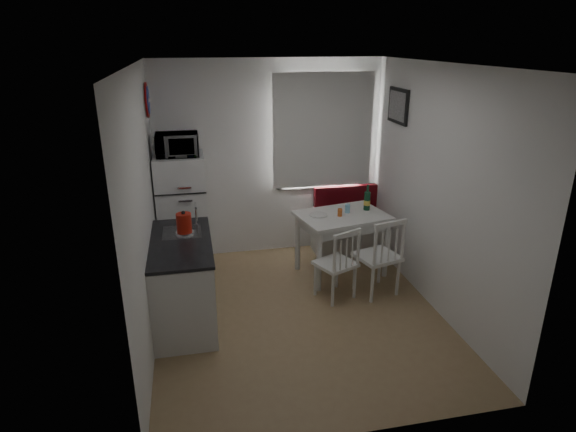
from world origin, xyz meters
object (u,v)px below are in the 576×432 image
object	(u,v)px
kitchen_counter	(183,280)
dining_table	(342,221)
bench	(358,229)
kettle	(184,223)
wine_bottle	(367,197)
chair_left	(338,258)
microwave	(177,145)
fridge	(183,214)
chair_right	(381,250)

from	to	relation	value
kitchen_counter	dining_table	size ratio (longest dim) A/B	1.12
kitchen_counter	bench	bearing A→B (deg)	29.44
kitchen_counter	kettle	size ratio (longest dim) A/B	5.28
dining_table	wine_bottle	size ratio (longest dim) A/B	3.61
chair_left	microwave	world-z (taller)	microwave
dining_table	kettle	distance (m)	1.99
fridge	microwave	size ratio (longest dim) A/B	3.01
dining_table	chair_left	world-z (taller)	chair_left
chair_left	microwave	distance (m)	2.31
dining_table	chair_left	distance (m)	0.72
microwave	dining_table	bearing A→B (deg)	-14.59
bench	microwave	world-z (taller)	microwave
bench	wine_bottle	distance (m)	0.87
chair_left	kettle	bearing A→B (deg)	151.56
dining_table	kettle	world-z (taller)	kettle
kitchen_counter	microwave	xyz separation A→B (m)	(0.02, 1.19, 1.18)
kitchen_counter	chair_left	size ratio (longest dim) A/B	2.49
fridge	wine_bottle	bearing A→B (deg)	-11.21
chair_right	wine_bottle	bearing A→B (deg)	67.09
chair_left	kettle	xyz separation A→B (m)	(-1.64, 0.13, 0.49)
dining_table	microwave	world-z (taller)	microwave
dining_table	chair_left	xyz separation A→B (m)	(-0.25, -0.66, -0.17)
bench	chair_left	xyz separation A→B (m)	(-0.71, -1.32, 0.24)
chair_right	microwave	bearing A→B (deg)	136.22
bench	fridge	world-z (taller)	fridge
dining_table	fridge	world-z (taller)	fridge
fridge	kettle	xyz separation A→B (m)	(0.03, -1.08, 0.28)
kettle	wine_bottle	world-z (taller)	kettle
chair_left	fridge	xyz separation A→B (m)	(-1.67, 1.21, 0.21)
bench	dining_table	size ratio (longest dim) A/B	1.06
bench	fridge	size ratio (longest dim) A/B	0.84
fridge	bench	bearing A→B (deg)	2.63
bench	chair_left	world-z (taller)	bench
chair_right	kettle	world-z (taller)	kettle
chair_right	kettle	bearing A→B (deg)	160.74
wine_bottle	kettle	bearing A→B (deg)	-164.37
kettle	wine_bottle	distance (m)	2.33
kitchen_counter	dining_table	bearing A→B (deg)	19.67
wine_bottle	dining_table	bearing A→B (deg)	-164.05
microwave	chair_left	bearing A→B (deg)	-34.75
wine_bottle	chair_right	bearing A→B (deg)	-97.41
wine_bottle	bench	bearing A→B (deg)	79.23
fridge	wine_bottle	size ratio (longest dim) A/B	4.59
chair_left	wine_bottle	bearing A→B (deg)	27.83
kitchen_counter	dining_table	distance (m)	2.08
microwave	kettle	size ratio (longest dim) A/B	1.99
chair_left	chair_right	size ratio (longest dim) A/B	0.97
kitchen_counter	chair_right	world-z (taller)	kitchen_counter
kitchen_counter	bench	distance (m)	2.76
fridge	kettle	distance (m)	1.11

